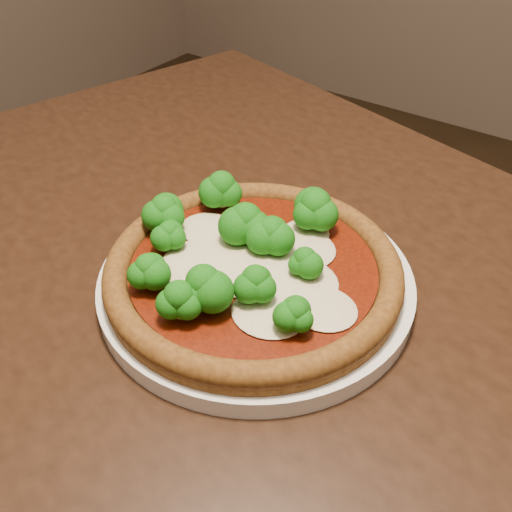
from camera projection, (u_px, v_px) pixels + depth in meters
The scene contains 3 objects.
dining_table at pixel (249, 409), 0.55m from camera, with size 1.36×1.14×0.75m.
plate at pixel (256, 282), 0.54m from camera, with size 0.29×0.29×0.02m, color white.
pizza at pixel (249, 262), 0.52m from camera, with size 0.27×0.27×0.06m.
Camera 1 is at (0.16, -0.36, 1.12)m, focal length 40.00 mm.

